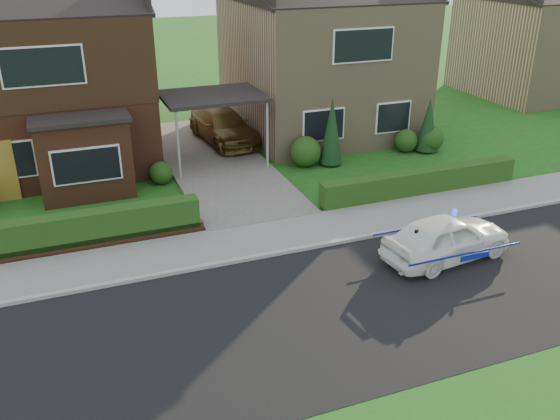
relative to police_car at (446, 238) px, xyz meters
name	(u,v)px	position (x,y,z in m)	size (l,w,h in m)	color
ground	(337,310)	(-3.89, -1.20, -0.64)	(120.00, 120.00, 0.00)	#185215
road	(337,310)	(-3.89, -1.20, -0.64)	(60.00, 6.00, 0.02)	black
kerb	(290,251)	(-3.89, 1.85, -0.58)	(60.00, 0.16, 0.12)	#9E9993
sidewalk	(277,236)	(-3.89, 2.90, -0.59)	(60.00, 2.00, 0.10)	slate
driveway	(215,162)	(-3.89, 9.80, -0.58)	(3.80, 12.00, 0.12)	#666059
house_left	(44,63)	(-9.67, 12.70, 3.17)	(7.50, 9.53, 7.25)	brown
house_right	(319,49)	(1.91, 12.79, 3.02)	(7.50, 8.06, 7.25)	tan
carport_link	(213,97)	(-3.89, 9.75, 2.01)	(3.80, 3.00, 2.77)	black
dwarf_wall	(70,247)	(-9.69, 4.10, -0.46)	(7.70, 0.25, 0.36)	brown
hedge_left	(71,250)	(-9.69, 4.25, -0.64)	(7.50, 0.55, 0.90)	#133611
hedge_right	(419,194)	(1.91, 4.15, -0.64)	(7.50, 0.55, 0.80)	#133611
shrub_left_mid	(116,175)	(-7.89, 8.10, 0.02)	(1.32, 1.32, 1.32)	#133611
shrub_left_near	(161,173)	(-6.29, 8.40, -0.22)	(0.84, 0.84, 0.84)	#133611
shrub_right_near	(305,152)	(-0.69, 8.20, -0.04)	(1.20, 1.20, 1.20)	#133611
shrub_right_mid	(406,141)	(3.91, 8.30, -0.16)	(0.96, 0.96, 0.96)	#133611
shrub_right_far	(431,139)	(4.91, 8.00, -0.10)	(1.08, 1.08, 1.08)	#133611
conifer_a	(332,133)	(0.31, 8.00, 0.66)	(0.90, 0.90, 2.60)	black
conifer_b	(428,126)	(4.71, 8.00, 0.46)	(0.90, 0.90, 2.20)	black
neighbour_right	(534,47)	(16.11, 14.80, 1.96)	(6.50, 7.00, 5.20)	tan
police_car	(446,238)	(0.00, 0.00, 0.00)	(3.46, 3.92, 1.45)	white
driveway_car	(223,126)	(-2.89, 12.06, 0.15)	(1.89, 4.66, 1.35)	brown
potted_plant_c	(132,215)	(-7.78, 5.14, -0.23)	(0.46, 0.46, 0.83)	gray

